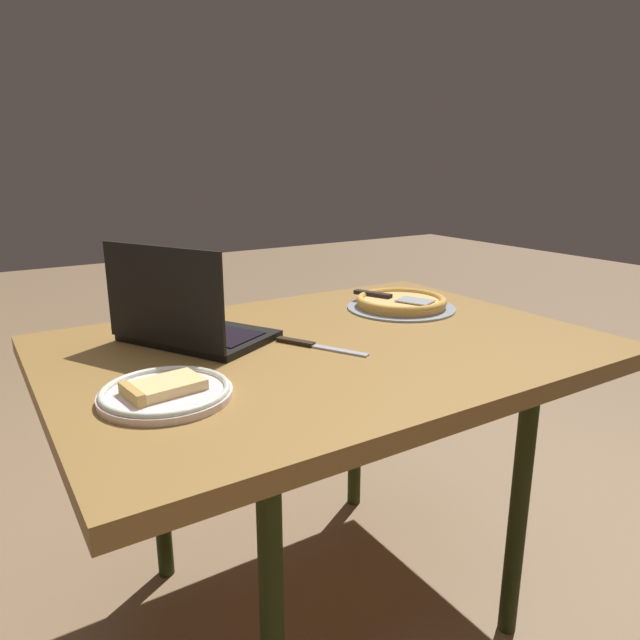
% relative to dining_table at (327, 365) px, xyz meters
% --- Properties ---
extents(ground_plane, '(12.00, 12.00, 0.00)m').
position_rel_dining_table_xyz_m(ground_plane, '(0.00, 0.00, -0.69)').
color(ground_plane, '#8E7050').
extents(dining_table, '(1.29, 0.93, 0.75)m').
position_rel_dining_table_xyz_m(dining_table, '(0.00, 0.00, 0.00)').
color(dining_table, olive).
rests_on(dining_table, ground_plane).
extents(laptop, '(0.37, 0.41, 0.25)m').
position_rel_dining_table_xyz_m(laptop, '(-0.29, 0.17, 0.11)').
color(laptop, black).
rests_on(laptop, dining_table).
extents(pizza_plate, '(0.25, 0.25, 0.04)m').
position_rel_dining_table_xyz_m(pizza_plate, '(-0.44, -0.13, 0.07)').
color(pizza_plate, white).
rests_on(pizza_plate, dining_table).
extents(pizza_tray, '(0.32, 0.32, 0.04)m').
position_rel_dining_table_xyz_m(pizza_tray, '(0.36, 0.15, 0.08)').
color(pizza_tray, '#929CA8').
rests_on(pizza_tray, dining_table).
extents(table_knife, '(0.13, 0.22, 0.01)m').
position_rel_dining_table_xyz_m(table_knife, '(-0.05, -0.01, 0.06)').
color(table_knife, '#B3B9C3').
rests_on(table_knife, dining_table).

